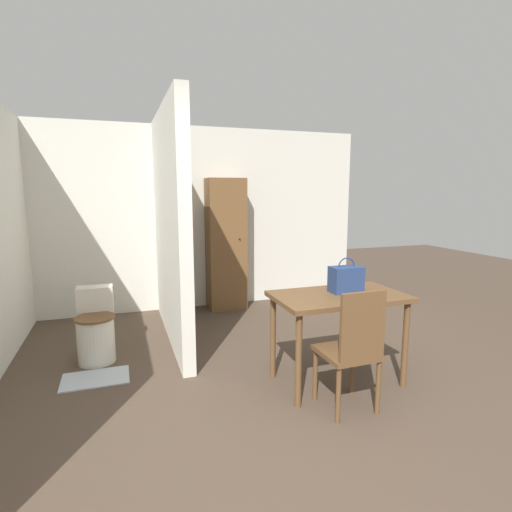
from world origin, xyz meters
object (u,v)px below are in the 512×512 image
wooden_chair (353,347)px  toilet (96,330)px  handbag (346,279)px  wooden_cabinet (226,244)px  dining_table (339,306)px

wooden_chair → toilet: 2.46m
handbag → wooden_cabinet: 2.46m
toilet → wooden_cabinet: 2.19m
wooden_chair → handbag: size_ratio=3.14×
dining_table → handbag: handbag is taller
toilet → wooden_cabinet: bearing=38.2°
handbag → toilet: bearing=151.7°
wooden_cabinet → wooden_chair: bearing=-86.6°
dining_table → wooden_cabinet: size_ratio=0.61×
toilet → handbag: 2.43m
dining_table → handbag: size_ratio=3.63×
dining_table → wooden_cabinet: 2.50m
wooden_chair → dining_table: bearing=71.1°
dining_table → toilet: dining_table is taller
handbag → wooden_cabinet: (-0.41, 2.42, 0.01)m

